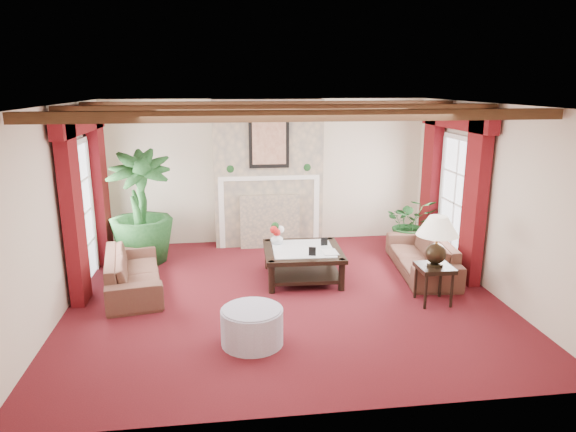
{
  "coord_description": "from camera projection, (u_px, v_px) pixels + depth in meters",
  "views": [
    {
      "loc": [
        -0.85,
        -6.82,
        2.97
      ],
      "look_at": [
        0.09,
        0.4,
        1.08
      ],
      "focal_mm": 32.0,
      "sensor_mm": 36.0,
      "label": 1
    }
  ],
  "objects": [
    {
      "name": "floor",
      "position": [
        285.0,
        296.0,
        7.4
      ],
      "size": [
        6.0,
        6.0,
        0.0
      ],
      "primitive_type": "plane",
      "color": "#420B12",
      "rests_on": "ground"
    },
    {
      "name": "ceiling",
      "position": [
        285.0,
        105.0,
        6.72
      ],
      "size": [
        6.0,
        6.0,
        0.0
      ],
      "primitive_type": "plane",
      "rotation": [
        3.14,
        0.0,
        0.0
      ],
      "color": "white",
      "rests_on": "floor"
    },
    {
      "name": "back_wall",
      "position": [
        267.0,
        172.0,
        9.7
      ],
      "size": [
        6.0,
        0.02,
        2.7
      ],
      "primitive_type": "cube",
      "color": "beige",
      "rests_on": "ground"
    },
    {
      "name": "left_wall",
      "position": [
        57.0,
        212.0,
        6.69
      ],
      "size": [
        0.02,
        5.5,
        2.7
      ],
      "primitive_type": "cube",
      "color": "beige",
      "rests_on": "ground"
    },
    {
      "name": "right_wall",
      "position": [
        490.0,
        199.0,
        7.44
      ],
      "size": [
        0.02,
        5.5,
        2.7
      ],
      "primitive_type": "cube",
      "color": "beige",
      "rests_on": "ground"
    },
    {
      "name": "ceiling_beams",
      "position": [
        285.0,
        109.0,
        6.74
      ],
      "size": [
        6.0,
        3.0,
        0.12
      ],
      "primitive_type": null,
      "color": "#331E10",
      "rests_on": "ceiling"
    },
    {
      "name": "fireplace",
      "position": [
        267.0,
        99.0,
        9.17
      ],
      "size": [
        2.0,
        0.52,
        2.7
      ],
      "primitive_type": null,
      "color": "tan",
      "rests_on": "ground"
    },
    {
      "name": "french_door_left",
      "position": [
        74.0,
        143.0,
        7.45
      ],
      "size": [
        0.1,
        1.1,
        2.16
      ],
      "primitive_type": null,
      "color": "white",
      "rests_on": "ground"
    },
    {
      "name": "french_door_right",
      "position": [
        461.0,
        138.0,
        8.2
      ],
      "size": [
        0.1,
        1.1,
        2.16
      ],
      "primitive_type": null,
      "color": "white",
      "rests_on": "ground"
    },
    {
      "name": "curtains_left",
      "position": [
        79.0,
        114.0,
        7.36
      ],
      "size": [
        0.2,
        2.4,
        2.55
      ],
      "primitive_type": null,
      "color": "#4C0A0A",
      "rests_on": "ground"
    },
    {
      "name": "curtains_right",
      "position": [
        457.0,
        111.0,
        8.08
      ],
      "size": [
        0.2,
        2.4,
        2.55
      ],
      "primitive_type": null,
      "color": "#4C0A0A",
      "rests_on": "ground"
    },
    {
      "name": "sofa_left",
      "position": [
        133.0,
        265.0,
        7.55
      ],
      "size": [
        2.11,
        1.21,
        0.75
      ],
      "primitive_type": "imported",
      "rotation": [
        0.0,
        0.0,
        1.74
      ],
      "color": "#320D18",
      "rests_on": "ground"
    },
    {
      "name": "sofa_right",
      "position": [
        422.0,
        249.0,
        8.26
      ],
      "size": [
        2.06,
        0.98,
        0.76
      ],
      "primitive_type": "imported",
      "rotation": [
        0.0,
        0.0,
        -1.68
      ],
      "color": "#320D18",
      "rests_on": "ground"
    },
    {
      "name": "potted_palm",
      "position": [
        142.0,
        232.0,
        8.68
      ],
      "size": [
        1.27,
        2.02,
        1.07
      ],
      "primitive_type": "imported",
      "rotation": [
        0.0,
        0.0,
        0.05
      ],
      "color": "black",
      "rests_on": "ground"
    },
    {
      "name": "small_plant",
      "position": [
        411.0,
        229.0,
        9.35
      ],
      "size": [
        1.29,
        1.35,
        0.78
      ],
      "primitive_type": "imported",
      "rotation": [
        0.0,
        0.0,
        -0.2
      ],
      "color": "black",
      "rests_on": "ground"
    },
    {
      "name": "coffee_table",
      "position": [
        303.0,
        264.0,
        7.99
      ],
      "size": [
        1.23,
        1.23,
        0.49
      ],
      "primitive_type": null,
      "rotation": [
        0.0,
        0.0,
        -0.04
      ],
      "color": "black",
      "rests_on": "ground"
    },
    {
      "name": "side_table",
      "position": [
        433.0,
        284.0,
        7.11
      ],
      "size": [
        0.52,
        0.52,
        0.54
      ],
      "primitive_type": null,
      "rotation": [
        0.0,
        0.0,
        0.12
      ],
      "color": "black",
      "rests_on": "ground"
    },
    {
      "name": "ottoman",
      "position": [
        252.0,
        326.0,
        6.0
      ],
      "size": [
        0.73,
        0.73,
        0.43
      ],
      "primitive_type": "cylinder",
      "color": "#918B9E",
      "rests_on": "ground"
    },
    {
      "name": "table_lamp",
      "position": [
        437.0,
        241.0,
        6.95
      ],
      "size": [
        0.57,
        0.57,
        0.72
      ],
      "primitive_type": null,
      "color": "black",
      "rests_on": "side_table"
    },
    {
      "name": "flower_vase",
      "position": [
        277.0,
        238.0,
        8.14
      ],
      "size": [
        0.23,
        0.24,
        0.2
      ],
      "primitive_type": "imported",
      "rotation": [
        0.0,
        0.0,
        -0.07
      ],
      "color": "silver",
      "rests_on": "coffee_table"
    },
    {
      "name": "book",
      "position": [
        323.0,
        244.0,
        7.68
      ],
      "size": [
        0.22,
        0.03,
        0.3
      ],
      "primitive_type": "imported",
      "rotation": [
        0.0,
        0.0,
        0.02
      ],
      "color": "black",
      "rests_on": "coffee_table"
    },
    {
      "name": "photo_frame_a",
      "position": [
        312.0,
        252.0,
        7.58
      ],
      "size": [
        0.11,
        0.05,
        0.14
      ],
      "primitive_type": null,
      "rotation": [
        0.0,
        0.0,
        -0.29
      ],
      "color": "black",
      "rests_on": "coffee_table"
    },
    {
      "name": "photo_frame_b",
      "position": [
        324.0,
        242.0,
        8.06
      ],
      "size": [
        0.11,
        0.03,
        0.14
      ],
      "primitive_type": null,
      "rotation": [
        0.0,
        0.0,
        0.07
      ],
      "color": "black",
      "rests_on": "coffee_table"
    }
  ]
}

